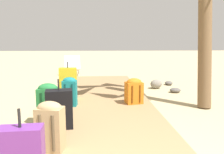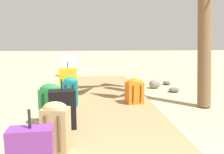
{
  "view_description": "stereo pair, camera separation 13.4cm",
  "coord_description": "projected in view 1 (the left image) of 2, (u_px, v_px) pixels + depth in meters",
  "views": [
    {
      "loc": [
        -0.06,
        -1.07,
        1.34
      ],
      "look_at": [
        0.28,
        3.94,
        0.55
      ],
      "focal_mm": 35.96,
      "sensor_mm": 36.0,
      "label": 1
    },
    {
      "loc": [
        -0.19,
        -1.06,
        1.34
      ],
      "look_at": [
        0.28,
        3.94,
        0.55
      ],
      "focal_mm": 35.96,
      "sensor_mm": 36.0,
      "label": 2
    }
  ],
  "objects": [
    {
      "name": "boardwalk",
      "position": [
        100.0,
        103.0,
        4.8
      ],
      "size": [
        2.14,
        7.17,
        0.08
      ],
      "primitive_type": "cube",
      "color": "#9E7A51",
      "rests_on": "ground"
    },
    {
      "name": "backpack_green",
      "position": [
        48.0,
        100.0,
        3.66
      ],
      "size": [
        0.34,
        0.26,
        0.6
      ],
      "color": "#237538",
      "rests_on": "boardwalk"
    },
    {
      "name": "backpack_orange",
      "position": [
        134.0,
        90.0,
        4.61
      ],
      "size": [
        0.38,
        0.32,
        0.52
      ],
      "color": "orange",
      "rests_on": "boardwalk"
    },
    {
      "name": "ground_plane",
      "position": [
        101.0,
        116.0,
        4.1
      ],
      "size": [
        60.0,
        60.0,
        0.0
      ],
      "primitive_type": "plane",
      "color": "tan"
    },
    {
      "name": "rock_right_mid",
      "position": [
        175.0,
        90.0,
        5.98
      ],
      "size": [
        0.3,
        0.26,
        0.13
      ],
      "primitive_type": "ellipsoid",
      "rotation": [
        0.0,
        0.0,
        1.54
      ],
      "color": "#5B5651",
      "rests_on": "ground"
    },
    {
      "name": "rock_right_near",
      "position": [
        169.0,
        83.0,
        7.03
      ],
      "size": [
        0.25,
        0.28,
        0.12
      ],
      "primitive_type": "ellipsoid",
      "rotation": [
        0.0,
        0.0,
        3.11
      ],
      "color": "#5B5651",
      "rests_on": "ground"
    },
    {
      "name": "backpack_tan",
      "position": [
        50.0,
        125.0,
        2.58
      ],
      "size": [
        0.34,
        0.26,
        0.59
      ],
      "color": "tan",
      "rests_on": "boardwalk"
    },
    {
      "name": "lounge_chair",
      "position": [
        72.0,
        67.0,
        9.22
      ],
      "size": [
        0.78,
        1.59,
        0.8
      ],
      "color": "white",
      "rests_on": "ground"
    },
    {
      "name": "suitcase_yellow",
      "position": [
        68.0,
        84.0,
        4.91
      ],
      "size": [
        0.37,
        0.18,
        0.83
      ],
      "color": "gold",
      "rests_on": "boardwalk"
    },
    {
      "name": "suitcase_black",
      "position": [
        59.0,
        109.0,
        3.28
      ],
      "size": [
        0.41,
        0.29,
        0.73
      ],
      "color": "black",
      "rests_on": "boardwalk"
    },
    {
      "name": "backpack_teal",
      "position": [
        70.0,
        91.0,
        4.42
      ],
      "size": [
        0.29,
        0.23,
        0.57
      ],
      "color": "#197A7F",
      "rests_on": "boardwalk"
    },
    {
      "name": "rock_right_far",
      "position": [
        156.0,
        84.0,
        6.49
      ],
      "size": [
        0.44,
        0.4,
        0.27
      ],
      "primitive_type": "ellipsoid",
      "rotation": [
        0.0,
        0.0,
        0.43
      ],
      "color": "gray",
      "rests_on": "ground"
    }
  ]
}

